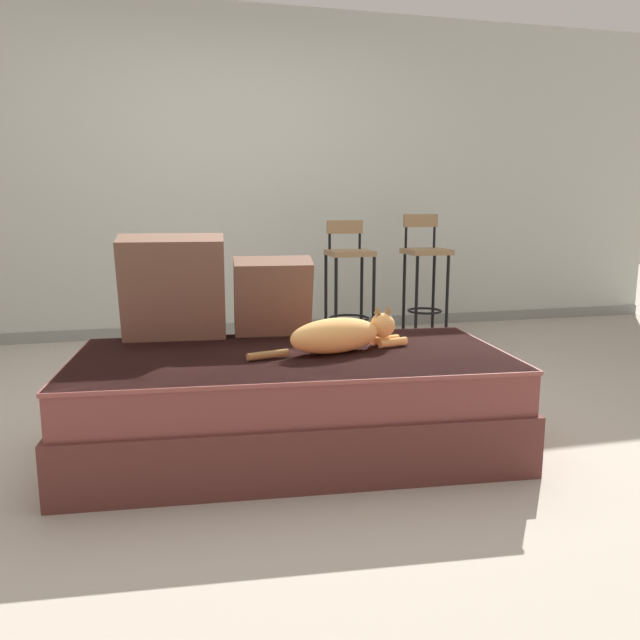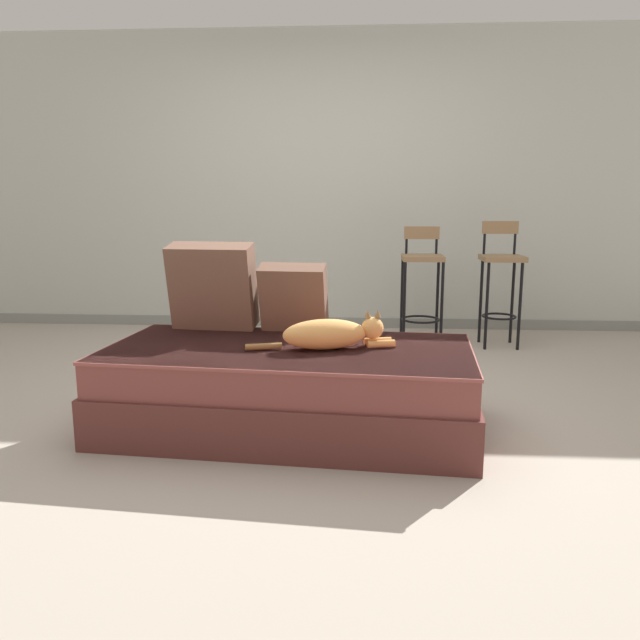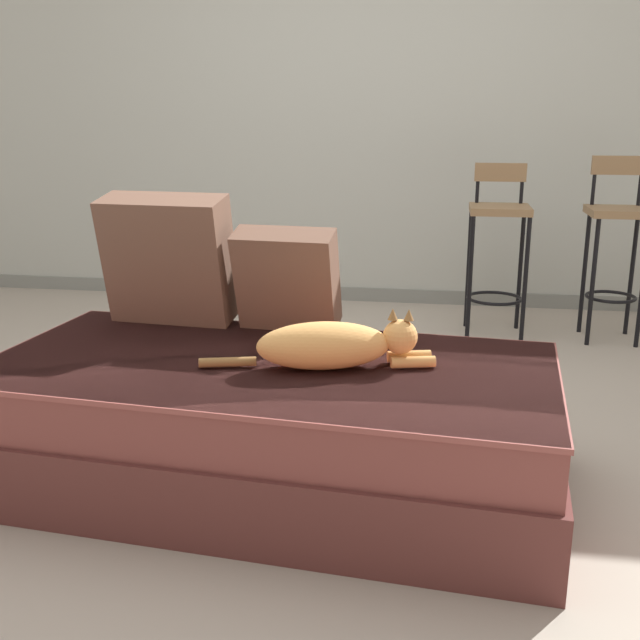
{
  "view_description": "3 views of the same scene",
  "coord_description": "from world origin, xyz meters",
  "px_view_note": "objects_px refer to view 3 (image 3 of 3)",
  "views": [
    {
      "loc": [
        -0.52,
        -2.94,
        1.04
      ],
      "look_at": [
        0.15,
        -0.3,
        0.55
      ],
      "focal_mm": 35.0,
      "sensor_mm": 36.0,
      "label": 1
    },
    {
      "loc": [
        0.36,
        -3.43,
        1.16
      ],
      "look_at": [
        0.15,
        -0.3,
        0.55
      ],
      "focal_mm": 35.0,
      "sensor_mm": 36.0,
      "label": 2
    },
    {
      "loc": [
        0.53,
        -2.64,
        1.2
      ],
      "look_at": [
        0.15,
        -0.3,
        0.55
      ],
      "focal_mm": 42.0,
      "sensor_mm": 36.0,
      "label": 3
    }
  ],
  "objects_px": {
    "throw_pillow_corner": "(169,259)",
    "bar_stool_near_window": "(498,236)",
    "couch": "(270,422)",
    "bar_stool_by_doorway": "(617,234)",
    "cat": "(333,345)",
    "throw_pillow_middle": "(287,279)"
  },
  "relations": [
    {
      "from": "couch",
      "to": "cat",
      "type": "xyz_separation_m",
      "value": [
        0.21,
        -0.03,
        0.29
      ]
    },
    {
      "from": "throw_pillow_corner",
      "to": "throw_pillow_middle",
      "type": "height_order",
      "value": "throw_pillow_corner"
    },
    {
      "from": "couch",
      "to": "throw_pillow_middle",
      "type": "distance_m",
      "value": 0.55
    },
    {
      "from": "throw_pillow_corner",
      "to": "throw_pillow_middle",
      "type": "distance_m",
      "value": 0.46
    },
    {
      "from": "throw_pillow_corner",
      "to": "cat",
      "type": "relative_size",
      "value": 0.67
    },
    {
      "from": "bar_stool_near_window",
      "to": "throw_pillow_middle",
      "type": "bearing_deg",
      "value": -118.42
    },
    {
      "from": "throw_pillow_middle",
      "to": "bar_stool_near_window",
      "type": "xyz_separation_m",
      "value": [
        0.86,
        1.58,
        -0.07
      ]
    },
    {
      "from": "couch",
      "to": "throw_pillow_corner",
      "type": "xyz_separation_m",
      "value": [
        -0.47,
        0.4,
        0.46
      ]
    },
    {
      "from": "throw_pillow_middle",
      "to": "cat",
      "type": "relative_size",
      "value": 0.52
    },
    {
      "from": "cat",
      "to": "throw_pillow_corner",
      "type": "bearing_deg",
      "value": 147.92
    },
    {
      "from": "throw_pillow_middle",
      "to": "cat",
      "type": "bearing_deg",
      "value": -59.81
    },
    {
      "from": "couch",
      "to": "cat",
      "type": "height_order",
      "value": "cat"
    },
    {
      "from": "throw_pillow_corner",
      "to": "bar_stool_by_doorway",
      "type": "bearing_deg",
      "value": 38.57
    },
    {
      "from": "cat",
      "to": "couch",
      "type": "bearing_deg",
      "value": 173.11
    },
    {
      "from": "couch",
      "to": "bar_stool_near_window",
      "type": "xyz_separation_m",
      "value": [
        0.84,
        1.95,
        0.34
      ]
    },
    {
      "from": "throw_pillow_corner",
      "to": "throw_pillow_middle",
      "type": "xyz_separation_m",
      "value": [
        0.46,
        -0.04,
        -0.05
      ]
    },
    {
      "from": "bar_stool_by_doorway",
      "to": "couch",
      "type": "bearing_deg",
      "value": -126.86
    },
    {
      "from": "cat",
      "to": "bar_stool_by_doorway",
      "type": "bearing_deg",
      "value": 57.69
    },
    {
      "from": "couch",
      "to": "throw_pillow_middle",
      "type": "bearing_deg",
      "value": 92.29
    },
    {
      "from": "throw_pillow_corner",
      "to": "throw_pillow_middle",
      "type": "relative_size",
      "value": 1.28
    },
    {
      "from": "couch",
      "to": "bar_stool_by_doorway",
      "type": "relative_size",
      "value": 1.94
    },
    {
      "from": "throw_pillow_corner",
      "to": "bar_stool_near_window",
      "type": "distance_m",
      "value": 2.03
    }
  ]
}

